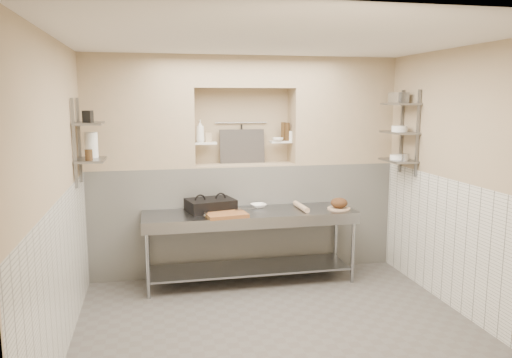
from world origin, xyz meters
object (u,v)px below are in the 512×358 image
object	(u,v)px
panini_press	(211,205)
bowl_alcove	(278,139)
cutting_board	(226,215)
jug_left	(91,145)
prep_table	(250,232)
mixing_bowl	(258,206)
bottle_soap	(200,131)
rolling_pin	(301,207)
bread_loaf	(339,203)

from	to	relation	value
panini_press	bowl_alcove	bearing A→B (deg)	9.97
cutting_board	jug_left	xyz separation A→B (m)	(-1.49, 0.18, 0.83)
prep_table	jug_left	bearing A→B (deg)	-179.85
prep_table	bowl_alcove	distance (m)	1.30
prep_table	panini_press	size ratio (longest dim) A/B	4.10
prep_table	mixing_bowl	world-z (taller)	mixing_bowl
panini_press	bottle_soap	xyz separation A→B (m)	(-0.07, 0.43, 0.88)
bowl_alcove	cutting_board	bearing A→B (deg)	-138.68
cutting_board	rolling_pin	xyz separation A→B (m)	(0.97, 0.18, 0.01)
bread_loaf	jug_left	xyz separation A→B (m)	(-2.93, 0.08, 0.77)
prep_table	bowl_alcove	xyz separation A→B (m)	(0.48, 0.52, 1.09)
cutting_board	bowl_alcove	bearing A→B (deg)	41.32
bread_loaf	bowl_alcove	size ratio (longest dim) A/B	1.44
bottle_soap	jug_left	size ratio (longest dim) A/B	1.02
cutting_board	jug_left	size ratio (longest dim) A/B	1.67
bread_loaf	bottle_soap	distance (m)	1.98
mixing_bowl	bread_loaf	world-z (taller)	bread_loaf
mixing_bowl	jug_left	distance (m)	2.14
bowl_alcove	jug_left	xyz separation A→B (m)	(-2.29, -0.52, 0.02)
jug_left	rolling_pin	bearing A→B (deg)	0.07
mixing_bowl	cutting_board	bearing A→B (deg)	-139.85
prep_table	mixing_bowl	distance (m)	0.39
cutting_board	rolling_pin	bearing A→B (deg)	10.47
bottle_soap	jug_left	world-z (taller)	bottle_soap
cutting_board	bottle_soap	distance (m)	1.21
cutting_board	bowl_alcove	distance (m)	1.34
panini_press	jug_left	bearing A→B (deg)	172.75
jug_left	bowl_alcove	bearing A→B (deg)	12.90
cutting_board	bowl_alcove	world-z (taller)	bowl_alcove
prep_table	rolling_pin	xyz separation A→B (m)	(0.65, -0.00, 0.29)
prep_table	bottle_soap	xyz separation A→B (m)	(-0.54, 0.55, 1.21)
rolling_pin	bottle_soap	distance (m)	1.60
cutting_board	mixing_bowl	bearing A→B (deg)	40.15
mixing_bowl	bread_loaf	distance (m)	1.01
panini_press	mixing_bowl	world-z (taller)	panini_press
panini_press	cutting_board	distance (m)	0.34
mixing_bowl	rolling_pin	distance (m)	0.54
bowl_alcove	jug_left	bearing A→B (deg)	-167.10
bread_loaf	jug_left	size ratio (longest dim) A/B	0.75
cutting_board	bottle_soap	bearing A→B (deg)	106.57
mixing_bowl	jug_left	xyz separation A→B (m)	(-1.96, -0.22, 0.83)
cutting_board	prep_table	bearing A→B (deg)	29.43
prep_table	mixing_bowl	bearing A→B (deg)	55.09
panini_press	jug_left	world-z (taller)	jug_left
rolling_pin	bowl_alcove	bearing A→B (deg)	108.49
prep_table	rolling_pin	world-z (taller)	rolling_pin
bread_loaf	mixing_bowl	bearing A→B (deg)	162.75
bread_loaf	bottle_soap	xyz separation A→B (m)	(-1.66, 0.63, 0.88)
rolling_pin	mixing_bowl	bearing A→B (deg)	156.16
mixing_bowl	bread_loaf	bearing A→B (deg)	-17.25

